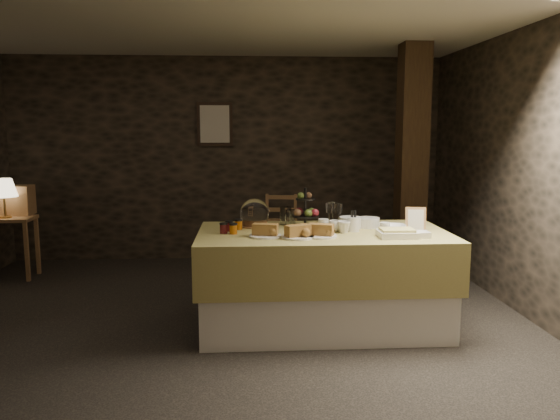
{
  "coord_description": "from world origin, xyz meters",
  "views": [
    {
      "loc": [
        0.24,
        -4.59,
        1.68
      ],
      "look_at": [
        0.54,
        0.2,
        0.97
      ],
      "focal_mm": 35.0,
      "sensor_mm": 36.0,
      "label": 1
    }
  ],
  "objects": [
    {
      "name": "tart_dish",
      "position": [
        1.44,
        -0.39,
        0.86
      ],
      "size": [
        0.3,
        0.22,
        0.07
      ],
      "color": "white",
      "rests_on": "buffet_table"
    },
    {
      "name": "framed_picture",
      "position": [
        -0.15,
        2.47,
        1.75
      ],
      "size": [
        0.45,
        0.04,
        0.55
      ],
      "color": "black",
      "rests_on": "room_shell"
    },
    {
      "name": "cup_b",
      "position": [
        1.05,
        -0.18,
        0.88
      ],
      "size": [
        0.11,
        0.11,
        0.1
      ],
      "primitive_type": "imported",
      "rotation": [
        0.0,
        0.0,
        -0.05
      ],
      "color": "white",
      "rests_on": "buffet_table"
    },
    {
      "name": "wine_rack",
      "position": [
        -2.45,
        1.83,
        0.87
      ],
      "size": [
        0.42,
        0.26,
        0.34
      ],
      "primitive_type": "cube",
      "color": "olive",
      "rests_on": "console_table"
    },
    {
      "name": "storage_jar_b",
      "position": [
        0.63,
        0.22,
        0.9
      ],
      "size": [
        0.09,
        0.09,
        0.14
      ],
      "primitive_type": "cylinder",
      "color": "white",
      "rests_on": "buffet_table"
    },
    {
      "name": "cutlery_holder",
      "position": [
        1.14,
        -0.12,
        0.89
      ],
      "size": [
        0.1,
        0.1,
        0.12
      ],
      "primitive_type": "cylinder",
      "color": "white",
      "rests_on": "buffet_table"
    },
    {
      "name": "buffet_table",
      "position": [
        0.89,
        -0.11,
        0.48
      ],
      "size": [
        2.1,
        1.11,
        0.83
      ],
      "color": "silver",
      "rests_on": "ground_plane"
    },
    {
      "name": "storage_jar_a",
      "position": [
        0.59,
        0.25,
        0.91
      ],
      "size": [
        0.1,
        0.1,
        0.16
      ],
      "primitive_type": "cylinder",
      "color": "white",
      "rests_on": "buffet_table"
    },
    {
      "name": "console_table",
      "position": [
        -2.5,
        1.65,
        0.57
      ],
      "size": [
        0.66,
        0.37,
        0.7
      ],
      "color": "olive",
      "rests_on": "ground_plane"
    },
    {
      "name": "jam_jars",
      "position": [
        0.11,
        -0.08,
        0.87
      ],
      "size": [
        0.18,
        0.26,
        0.07
      ],
      "color": "maroon",
      "rests_on": "buffet_table"
    },
    {
      "name": "chair",
      "position": [
        0.65,
        2.02,
        0.39
      ],
      "size": [
        0.47,
        0.45,
        0.69
      ],
      "rotation": [
        0.0,
        0.0,
        -0.16
      ],
      "color": "olive",
      "rests_on": "ground_plane"
    },
    {
      "name": "timber_column",
      "position": [
        2.06,
        1.33,
        1.3
      ],
      "size": [
        0.3,
        0.3,
        2.6
      ],
      "primitive_type": "cube",
      "color": "black",
      "rests_on": "ground_plane"
    },
    {
      "name": "mug_d",
      "position": [
        1.38,
        -0.22,
        0.88
      ],
      "size": [
        0.08,
        0.08,
        0.09
      ],
      "primitive_type": "cylinder",
      "color": "white",
      "rests_on": "buffet_table"
    },
    {
      "name": "square_dish",
      "position": [
        1.63,
        -0.39,
        0.85
      ],
      "size": [
        0.14,
        0.14,
        0.04
      ],
      "primitive_type": "cube",
      "color": "white",
      "rests_on": "buffet_table"
    },
    {
      "name": "bowl",
      "position": [
        1.47,
        -0.13,
        0.86
      ],
      "size": [
        0.27,
        0.27,
        0.06
      ],
      "primitive_type": "imported",
      "rotation": [
        0.0,
        0.0,
        -0.21
      ],
      "color": "white",
      "rests_on": "buffet_table"
    },
    {
      "name": "bread_platter_left",
      "position": [
        0.39,
        -0.3,
        0.87
      ],
      "size": [
        0.26,
        0.26,
        0.11
      ],
      "color": "white",
      "rests_on": "buffet_table"
    },
    {
      "name": "cake_dome",
      "position": [
        0.31,
        0.17,
        0.93
      ],
      "size": [
        0.26,
        0.26,
        0.26
      ],
      "color": "olive",
      "rests_on": "buffet_table"
    },
    {
      "name": "plate_stack_b",
      "position": [
        1.31,
        0.07,
        0.87
      ],
      "size": [
        0.2,
        0.2,
        0.08
      ],
      "primitive_type": "cylinder",
      "color": "white",
      "rests_on": "buffet_table"
    },
    {
      "name": "mug_c",
      "position": [
        0.9,
        -0.03,
        0.88
      ],
      "size": [
        0.09,
        0.09,
        0.09
      ],
      "primitive_type": "cylinder",
      "color": "white",
      "rests_on": "buffet_table"
    },
    {
      "name": "menu_frame",
      "position": [
        1.68,
        -0.11,
        0.92
      ],
      "size": [
        0.18,
        0.1,
        0.22
      ],
      "primitive_type": "cube",
      "rotation": [
        -0.24,
        0.0,
        -0.19
      ],
      "color": "olive",
      "rests_on": "buffet_table"
    },
    {
      "name": "plate_stack_a",
      "position": [
        1.14,
        0.03,
        0.88
      ],
      "size": [
        0.19,
        0.19,
        0.1
      ],
      "primitive_type": "cylinder",
      "color": "white",
      "rests_on": "buffet_table"
    },
    {
      "name": "ground_plane",
      "position": [
        0.0,
        0.0,
        0.0
      ],
      "size": [
        5.5,
        5.0,
        0.01
      ],
      "primitive_type": "cube",
      "color": "black",
      "rests_on": "ground"
    },
    {
      "name": "table_lamp",
      "position": [
        -2.45,
        1.6,
        1.03
      ],
      "size": [
        0.29,
        0.29,
        0.44
      ],
      "color": "#BA873C",
      "rests_on": "console_table"
    },
    {
      "name": "room_shell",
      "position": [
        0.0,
        0.0,
        1.56
      ],
      "size": [
        5.52,
        5.02,
        2.6
      ],
      "color": "black",
      "rests_on": "ground"
    },
    {
      "name": "bread_platter_right",
      "position": [
        0.83,
        -0.33,
        0.87
      ],
      "size": [
        0.26,
        0.26,
        0.11
      ],
      "color": "white",
      "rests_on": "buffet_table"
    },
    {
      "name": "bread_platter_center",
      "position": [
        0.65,
        -0.37,
        0.87
      ],
      "size": [
        0.26,
        0.26,
        0.11
      ],
      "color": "white",
      "rests_on": "buffet_table"
    },
    {
      "name": "fruit_stand",
      "position": [
        0.77,
        0.15,
        0.96
      ],
      "size": [
        0.24,
        0.24,
        0.34
      ],
      "rotation": [
        0.0,
        0.0,
        -0.07
      ],
      "color": "black",
      "rests_on": "buffet_table"
    },
    {
      "name": "cup_a",
      "position": [
        0.99,
        -0.1,
        0.88
      ],
      "size": [
        0.12,
        0.12,
        0.09
      ],
      "primitive_type": "imported",
      "rotation": [
        0.0,
        0.0,
        -0.02
      ],
      "color": "white",
      "rests_on": "buffet_table"
    }
  ]
}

